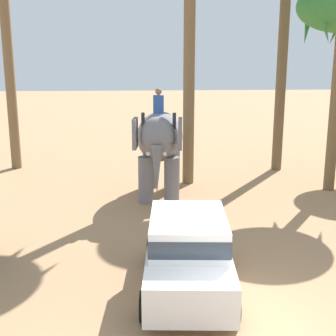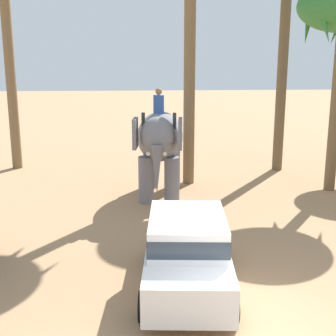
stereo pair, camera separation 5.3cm
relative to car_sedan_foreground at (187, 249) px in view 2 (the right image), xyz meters
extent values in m
cube|color=white|center=(0.00, 0.04, -0.25)|extent=(2.02, 4.22, 0.76)
cube|color=white|center=(-0.01, -0.06, 0.45)|extent=(1.72, 2.22, 0.64)
cube|color=#2D3842|center=(-0.01, -0.06, 0.45)|extent=(1.74, 2.24, 0.35)
cylinder|color=black|center=(-0.74, 1.37, -0.63)|extent=(0.23, 0.61, 0.60)
cylinder|color=black|center=(0.95, 1.24, -0.63)|extent=(0.23, 0.61, 0.60)
cylinder|color=black|center=(-0.95, -1.16, -0.63)|extent=(0.23, 0.61, 0.60)
cylinder|color=black|center=(0.75, -1.30, -0.63)|extent=(0.23, 0.61, 0.60)
ellipsoid|color=slate|center=(-0.22, 7.05, 1.22)|extent=(1.90, 3.24, 1.70)
cylinder|color=slate|center=(0.12, 6.08, -0.13)|extent=(0.52, 0.52, 1.60)
cylinder|color=slate|center=(-0.75, 6.17, -0.13)|extent=(0.52, 0.52, 1.60)
cylinder|color=slate|center=(0.31, 7.93, -0.13)|extent=(0.52, 0.52, 1.60)
cylinder|color=slate|center=(-0.57, 8.02, -0.13)|extent=(0.52, 0.52, 1.60)
ellipsoid|color=slate|center=(-0.38, 5.43, 1.52)|extent=(1.19, 1.10, 1.20)
cube|color=slate|center=(0.34, 5.46, 1.57)|extent=(0.20, 0.81, 0.96)
cube|color=slate|center=(-1.09, 5.60, 1.57)|extent=(0.20, 0.81, 0.96)
cone|color=slate|center=(-0.43, 4.98, 0.52)|extent=(0.39, 0.39, 1.60)
cone|color=beige|center=(-0.16, 5.01, 1.02)|extent=(0.18, 0.57, 0.21)
cone|color=beige|center=(-0.68, 5.06, 1.02)|extent=(0.18, 0.57, 0.21)
cube|color=#2D519E|center=(-0.31, 6.20, 2.42)|extent=(0.36, 0.27, 0.60)
sphere|color=#8E6647|center=(-0.31, 6.20, 2.84)|extent=(0.22, 0.22, 0.22)
cylinder|color=#333338|center=(0.21, 6.15, 1.87)|extent=(0.12, 0.12, 0.55)
cylinder|color=#333338|center=(-0.82, 6.26, 1.87)|extent=(0.12, 0.12, 0.55)
cylinder|color=brown|center=(6.14, 7.28, 2.25)|extent=(0.40, 0.40, 6.37)
cone|color=#337A38|center=(5.17, 7.98, 5.14)|extent=(0.73, 0.83, 1.69)
cone|color=#337A38|center=(5.17, 6.57, 5.14)|extent=(0.73, 0.83, 1.69)
cylinder|color=brown|center=(0.96, 8.61, 3.95)|extent=(0.44, 0.44, 9.75)
cylinder|color=brown|center=(5.11, 10.56, 3.70)|extent=(0.43, 0.43, 9.26)
cylinder|color=brown|center=(-6.43, 11.61, 3.77)|extent=(0.43, 0.43, 9.39)
camera|label=1|loc=(-1.04, -9.10, 4.00)|focal=49.75mm
camera|label=2|loc=(-0.99, -9.10, 4.00)|focal=49.75mm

